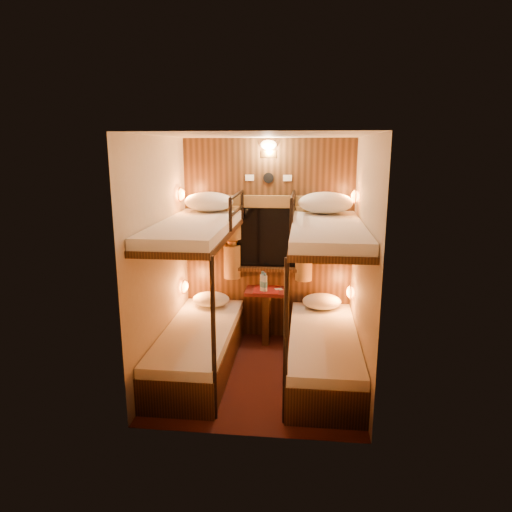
# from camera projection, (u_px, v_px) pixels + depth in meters

# --- Properties ---
(floor) EXTENTS (2.10, 2.10, 0.00)m
(floor) POSITION_uv_depth(u_px,v_px,m) (259.00, 374.00, 4.73)
(floor) COLOR #350F0E
(floor) RESTS_ON ground
(ceiling) EXTENTS (2.10, 2.10, 0.00)m
(ceiling) POSITION_uv_depth(u_px,v_px,m) (260.00, 135.00, 4.18)
(ceiling) COLOR silver
(ceiling) RESTS_ON wall_back
(wall_back) EXTENTS (2.40, 0.00, 2.40)m
(wall_back) POSITION_uv_depth(u_px,v_px,m) (268.00, 241.00, 5.47)
(wall_back) COLOR #C6B293
(wall_back) RESTS_ON floor
(wall_front) EXTENTS (2.40, 0.00, 2.40)m
(wall_front) POSITION_uv_depth(u_px,v_px,m) (246.00, 296.00, 3.44)
(wall_front) COLOR #C6B293
(wall_front) RESTS_ON floor
(wall_left) EXTENTS (0.00, 2.40, 2.40)m
(wall_left) POSITION_uv_depth(u_px,v_px,m) (160.00, 259.00, 4.56)
(wall_left) COLOR #C6B293
(wall_left) RESTS_ON floor
(wall_right) EXTENTS (0.00, 2.40, 2.40)m
(wall_right) POSITION_uv_depth(u_px,v_px,m) (364.00, 265.00, 4.35)
(wall_right) COLOR #C6B293
(wall_right) RESTS_ON floor
(back_panel) EXTENTS (2.00, 0.03, 2.40)m
(back_panel) POSITION_uv_depth(u_px,v_px,m) (268.00, 241.00, 5.46)
(back_panel) COLOR black
(back_panel) RESTS_ON floor
(bunk_left) EXTENTS (0.72, 1.90, 1.82)m
(bunk_left) POSITION_uv_depth(u_px,v_px,m) (198.00, 319.00, 4.74)
(bunk_left) COLOR black
(bunk_left) RESTS_ON floor
(bunk_right) EXTENTS (0.72, 1.90, 1.82)m
(bunk_right) POSITION_uv_depth(u_px,v_px,m) (324.00, 324.00, 4.60)
(bunk_right) COLOR black
(bunk_right) RESTS_ON floor
(window) EXTENTS (1.00, 0.12, 0.79)m
(window) POSITION_uv_depth(u_px,v_px,m) (268.00, 243.00, 5.43)
(window) COLOR black
(window) RESTS_ON back_panel
(curtains) EXTENTS (1.10, 0.22, 1.00)m
(curtains) POSITION_uv_depth(u_px,v_px,m) (268.00, 237.00, 5.38)
(curtains) COLOR brown
(curtains) RESTS_ON back_panel
(back_fixtures) EXTENTS (0.54, 0.09, 0.48)m
(back_fixtures) POSITION_uv_depth(u_px,v_px,m) (269.00, 152.00, 5.18)
(back_fixtures) COLOR black
(back_fixtures) RESTS_ON back_panel
(reading_lamps) EXTENTS (2.00, 0.20, 1.25)m
(reading_lamps) POSITION_uv_depth(u_px,v_px,m) (266.00, 244.00, 5.12)
(reading_lamps) COLOR orange
(reading_lamps) RESTS_ON wall_left
(table) EXTENTS (0.50, 0.34, 0.66)m
(table) POSITION_uv_depth(u_px,v_px,m) (267.00, 308.00, 5.46)
(table) COLOR #571414
(table) RESTS_ON floor
(bottle_left) EXTENTS (0.06, 0.06, 0.22)m
(bottle_left) POSITION_uv_depth(u_px,v_px,m) (265.00, 283.00, 5.32)
(bottle_left) COLOR #99BFE5
(bottle_left) RESTS_ON table
(bottle_right) EXTENTS (0.07, 0.07, 0.24)m
(bottle_right) POSITION_uv_depth(u_px,v_px,m) (263.00, 283.00, 5.33)
(bottle_right) COLOR #99BFE5
(bottle_right) RESTS_ON table
(sachet_a) EXTENTS (0.11, 0.10, 0.01)m
(sachet_a) POSITION_uv_depth(u_px,v_px,m) (278.00, 289.00, 5.41)
(sachet_a) COLOR silver
(sachet_a) RESTS_ON table
(sachet_b) EXTENTS (0.07, 0.06, 0.00)m
(sachet_b) POSITION_uv_depth(u_px,v_px,m) (274.00, 290.00, 5.39)
(sachet_b) COLOR silver
(sachet_b) RESTS_ON table
(pillow_lower_left) EXTENTS (0.44, 0.31, 0.17)m
(pillow_lower_left) POSITION_uv_depth(u_px,v_px,m) (211.00, 299.00, 5.39)
(pillow_lower_left) COLOR white
(pillow_lower_left) RESTS_ON bunk_left
(pillow_lower_right) EXTENTS (0.45, 0.32, 0.18)m
(pillow_lower_right) POSITION_uv_depth(u_px,v_px,m) (322.00, 301.00, 5.31)
(pillow_lower_right) COLOR white
(pillow_lower_right) RESTS_ON bunk_right
(pillow_upper_left) EXTENTS (0.56, 0.40, 0.22)m
(pillow_upper_left) POSITION_uv_depth(u_px,v_px,m) (209.00, 202.00, 5.13)
(pillow_upper_left) COLOR white
(pillow_upper_left) RESTS_ON bunk_left
(pillow_upper_right) EXTENTS (0.60, 0.43, 0.23)m
(pillow_upper_right) POSITION_uv_depth(u_px,v_px,m) (326.00, 203.00, 4.96)
(pillow_upper_right) COLOR white
(pillow_upper_right) RESTS_ON bunk_right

